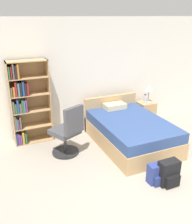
# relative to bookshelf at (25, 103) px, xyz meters

# --- Properties ---
(ground_plane) EXTENTS (14.00, 14.00, 0.00)m
(ground_plane) POSITION_rel_bookshelf_xyz_m (1.58, -3.00, -0.92)
(ground_plane) COLOR #A39989
(wall_back) EXTENTS (9.00, 0.06, 2.60)m
(wall_back) POSITION_rel_bookshelf_xyz_m (1.58, 0.23, 0.38)
(wall_back) COLOR white
(wall_back) RESTS_ON ground_plane
(bookshelf) EXTENTS (0.82, 0.32, 1.79)m
(bookshelf) POSITION_rel_bookshelf_xyz_m (0.00, 0.00, 0.00)
(bookshelf) COLOR tan
(bookshelf) RESTS_ON ground_plane
(bed) EXTENTS (1.35, 2.02, 0.82)m
(bed) POSITION_rel_bookshelf_xyz_m (1.99, -0.94, -0.62)
(bed) COLOR tan
(bed) RESTS_ON ground_plane
(office_chair) EXTENTS (0.65, 0.70, 1.06)m
(office_chair) POSITION_rel_bookshelf_xyz_m (0.63, -0.88, -0.43)
(office_chair) COLOR #232326
(office_chair) RESTS_ON ground_plane
(nightstand) EXTENTS (0.41, 0.41, 0.53)m
(nightstand) POSITION_rel_bookshelf_xyz_m (3.01, -0.07, -0.65)
(nightstand) COLOR tan
(nightstand) RESTS_ON ground_plane
(table_lamp) EXTENTS (0.21, 0.21, 0.45)m
(table_lamp) POSITION_rel_bookshelf_xyz_m (3.04, -0.09, -0.04)
(table_lamp) COLOR #B2B2B7
(table_lamp) RESTS_ON nightstand
(water_bottle) EXTENTS (0.07, 0.07, 0.26)m
(water_bottle) POSITION_rel_bookshelf_xyz_m (2.89, -0.16, -0.27)
(water_bottle) COLOR silver
(water_bottle) RESTS_ON nightstand
(backpack_black) EXTENTS (0.34, 0.25, 0.43)m
(backpack_black) POSITION_rel_bookshelf_xyz_m (1.86, -2.44, -0.71)
(backpack_black) COLOR black
(backpack_black) RESTS_ON ground_plane
(backpack_blue) EXTENTS (0.31, 0.23, 0.34)m
(backpack_blue) POSITION_rel_bookshelf_xyz_m (1.71, -2.33, -0.75)
(backpack_blue) COLOR navy
(backpack_blue) RESTS_ON ground_plane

